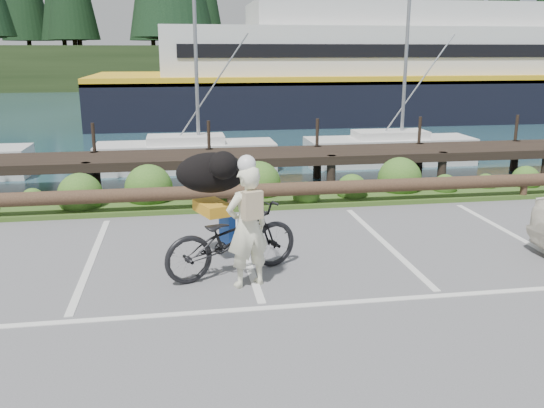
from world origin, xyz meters
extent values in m
plane|color=#59595C|center=(0.00, 0.00, 0.00)|extent=(72.00, 72.00, 0.00)
plane|color=#1C3843|center=(0.00, 48.00, -1.20)|extent=(160.00, 160.00, 0.00)
cube|color=#3D5B21|center=(0.00, 5.30, 0.05)|extent=(34.00, 1.60, 0.10)
imported|color=black|center=(-0.30, 0.93, 0.59)|extent=(2.37, 1.53, 1.18)
imported|color=#EBEBC7|center=(-0.11, 0.45, 0.92)|extent=(0.78, 0.65, 1.84)
ellipsoid|color=black|center=(-0.55, 1.61, 1.51)|extent=(0.93, 1.27, 0.66)
camera|label=1|loc=(-1.05, -7.57, 3.42)|focal=38.00mm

